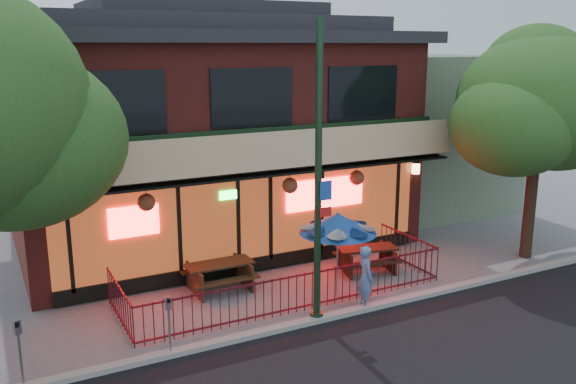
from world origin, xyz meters
The scene contains 13 objects.
ground centered at (0.00, 0.00, 0.00)m, with size 80.00×80.00×0.00m, color gray.
curb centered at (0.00, -0.50, 0.06)m, with size 80.00×0.25×0.12m, color #999993.
restaurant_building centered at (0.00, 7.11, 4.13)m, with size 12.96×9.49×8.05m.
neighbor_building centered at (9.00, 7.70, 3.00)m, with size 6.00×7.00×6.00m, color slate.
patio_fence centered at (0.00, 0.50, 0.63)m, with size 8.44×2.62×1.00m.
street_light centered at (0.00, -0.40, 3.15)m, with size 0.43×0.32×7.00m.
street_tree_right centered at (8.04, 0.59, 4.96)m, with size 4.80×4.80×7.02m.
picnic_table_left centered at (-1.37, 2.40, 0.50)m, with size 1.78×1.37×0.76m.
picnic_table_right centered at (2.92, 1.75, 0.48)m, with size 1.95×1.67×0.72m.
patio_umbrella centered at (1.25, 0.70, 1.95)m, with size 2.00×1.99×2.28m.
pedestrian centered at (1.42, -0.35, 0.81)m, with size 0.59×0.39×1.62m, color #5778AE.
parking_meter_near centered at (-3.60, -0.48, 0.91)m, with size 0.15×0.14×1.35m.
parking_meter_far centered at (-6.47, -0.40, 0.96)m, with size 0.15×0.14×1.42m.
Camera 1 is at (-6.79, -12.00, 6.39)m, focal length 38.00 mm.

